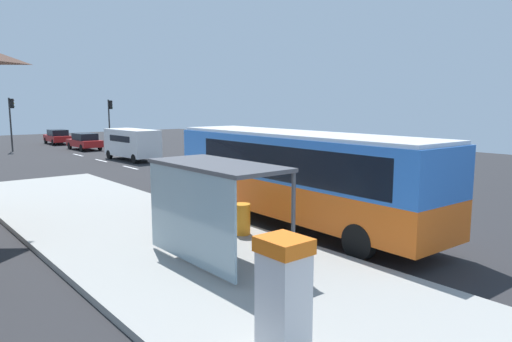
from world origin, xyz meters
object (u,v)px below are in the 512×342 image
Objects in this scene: traffic_light_near_side at (110,115)px; recycling_bin_green at (228,215)px; white_van at (132,142)px; sedan_far at (58,137)px; recycling_bin_red at (204,207)px; bus at (296,173)px; ticket_machine at (284,296)px; traffic_light_far_side at (11,116)px; sedan_near at (85,141)px; recycling_bin_orange at (242,219)px; recycling_bin_yellow at (216,211)px; bus_shelter at (207,187)px.

recycling_bin_green is at bearing -106.49° from traffic_light_near_side.
white_van reaches higher than sedan_far.
sedan_far is 4.70× the size of recycling_bin_red.
ticket_machine is at bearing -135.70° from bus.
ticket_machine is 41.71m from traffic_light_near_side.
traffic_light_near_side is at bearing -5.31° from traffic_light_far_side.
bus is at bearing -97.24° from sedan_near.
white_van is at bearing 71.73° from recycling_bin_red.
ticket_machine is at bearing -119.80° from recycling_bin_green.
recycling_bin_red is (0.00, 1.40, 0.00)m from recycling_bin_green.
traffic_light_far_side reaches higher than recycling_bin_orange.
ticket_machine is (-10.20, -27.43, -0.17)m from white_van.
recycling_bin_red is (3.80, 8.04, -0.52)m from ticket_machine.
recycling_bin_red is (-2.49, 1.90, -1.19)m from bus.
white_van is at bearing -90.56° from sedan_near.
white_van is 5.56× the size of recycling_bin_orange.
bus is at bearing -100.41° from white_van.
traffic_light_far_side reaches higher than recycling_bin_yellow.
traffic_light_far_side is (1.10, 34.28, 2.49)m from recycling_bin_orange.
traffic_light_far_side is 1.18× the size of bus_shelter.
traffic_light_far_side is at bearing -134.81° from sedan_far.
ticket_machine is at bearing -109.39° from bus_shelter.
ticket_machine is (-10.30, -37.74, 0.38)m from sedan_near.
bus_shelter is at bearing -160.95° from bus.
sedan_near and sedan_far have the same top height.
white_van is 29.26m from ticket_machine.
traffic_light_near_side reaches higher than bus.
bus is 31.87m from sedan_near.
white_van is 2.72× the size of ticket_machine.
recycling_bin_red is 32.94m from traffic_light_near_side.
sedan_near is at bearing 89.44° from white_van.
sedan_far is at bearing 84.21° from bus.
white_van is 1.15× the size of traffic_light_near_side.
bus is 2.35× the size of traffic_light_far_side.
traffic_light_near_side is (3.30, 11.99, 1.73)m from white_van.
sedan_near is at bearing 77.65° from recycling_bin_red.
recycling_bin_yellow is 0.21× the size of traffic_light_near_side.
recycling_bin_red is at bearing 90.00° from recycling_bin_orange.
bus is 2.80m from recycling_bin_green.
recycling_bin_green is 33.69m from traffic_light_far_side.
recycling_bin_yellow is (-6.50, -38.31, -0.14)m from sedan_far.
ticket_machine is 2.04× the size of recycling_bin_orange.
recycling_bin_orange is at bearing 32.75° from bus_shelter.
bus is 11.67× the size of recycling_bin_orange.
recycling_bin_orange is (-6.50, -31.80, -0.14)m from sedan_near.
traffic_light_near_side reaches higher than ticket_machine.
sedan_near is (4.01, 31.60, -1.05)m from bus.
recycling_bin_red is at bearing 90.00° from recycling_bin_green.
recycling_bin_orange is (-2.49, -0.20, -1.19)m from bus.
bus is 2.41× the size of traffic_light_near_side.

